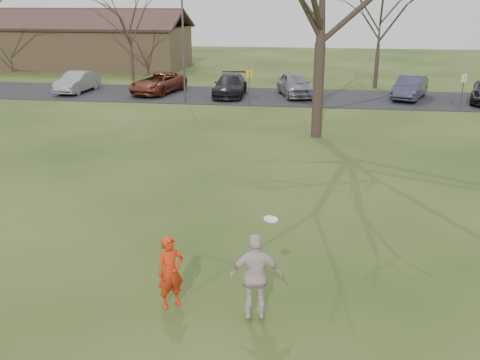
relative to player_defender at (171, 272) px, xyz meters
name	(u,v)px	position (x,y,z in m)	size (l,w,h in m)	color
ground	(213,310)	(0.89, -0.04, -0.79)	(120.00, 120.00, 0.00)	#1E380F
parking_strip	(286,97)	(0.89, 24.96, -0.77)	(62.00, 6.50, 0.04)	black
player_defender	(171,272)	(0.00, 0.00, 0.00)	(0.58, 0.38, 1.58)	red
car_1	(77,82)	(-13.03, 24.73, -0.08)	(1.43, 4.09, 1.35)	gray
car_2	(158,83)	(-7.57, 25.12, -0.08)	(2.22, 4.81, 1.34)	#5E2516
car_3	(230,85)	(-2.69, 24.73, -0.08)	(1.88, 4.61, 1.34)	black
car_4	(295,84)	(1.44, 25.25, -0.01)	(1.75, 4.35, 1.48)	gray
car_5	(410,87)	(8.61, 25.36, -0.04)	(1.50, 4.30, 1.42)	#32344C
catching_play	(256,276)	(1.80, -0.28, 0.19)	(1.10, 0.60, 2.18)	beige
building	(74,45)	(-19.11, 37.96, 1.14)	(20.60, 8.50, 5.14)	#8C6D4C
lamp_post	(183,35)	(-5.11, 22.46, 3.18)	(0.34, 0.34, 6.27)	#47474C
sign_yellow	(249,81)	(-1.11, 21.96, 0.66)	(0.35, 0.35, 2.08)	#47474C
sign_white	(463,85)	(10.89, 21.96, 0.66)	(0.35, 0.35, 2.08)	#47474C
small_tree_row	(355,30)	(5.27, 30.02, 3.10)	(55.00, 5.90, 8.50)	#352821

